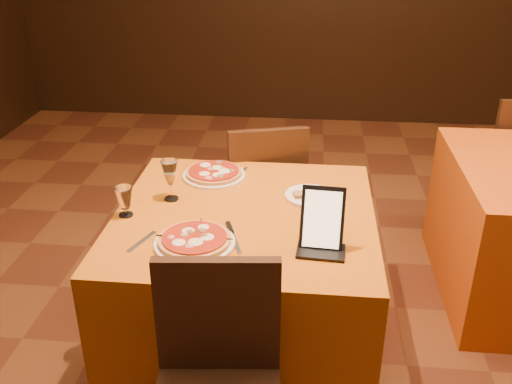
# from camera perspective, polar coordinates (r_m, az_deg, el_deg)

# --- Properties ---
(floor) EXTENTS (6.00, 7.00, 0.01)m
(floor) POSITION_cam_1_polar(r_m,az_deg,el_deg) (2.83, 7.04, -16.40)
(floor) COLOR #5E2D19
(floor) RESTS_ON ground
(main_table) EXTENTS (1.10, 1.10, 0.75)m
(main_table) POSITION_cam_1_polar(r_m,az_deg,el_deg) (2.63, -1.05, -9.29)
(main_table) COLOR #B45A0B
(main_table) RESTS_ON floor
(chair_main_far) EXTENTS (0.45, 0.45, 0.91)m
(chair_main_far) POSITION_cam_1_polar(r_m,az_deg,el_deg) (3.26, 0.54, -0.16)
(chair_main_far) COLOR black
(chair_main_far) RESTS_ON floor
(chair_side_far) EXTENTS (0.45, 0.45, 0.91)m
(chair_side_far) POSITION_cam_1_polar(r_m,az_deg,el_deg) (4.07, 24.11, 3.00)
(chair_side_far) COLOR black
(chair_side_far) RESTS_ON floor
(pizza_near) EXTENTS (0.31, 0.31, 0.03)m
(pizza_near) POSITION_cam_1_polar(r_m,az_deg,el_deg) (2.21, -6.16, -4.92)
(pizza_near) COLOR white
(pizza_near) RESTS_ON main_table
(pizza_far) EXTENTS (0.30, 0.30, 0.03)m
(pizza_far) POSITION_cam_1_polar(r_m,az_deg,el_deg) (2.76, -4.23, 1.81)
(pizza_far) COLOR white
(pizza_far) RESTS_ON main_table
(cutlet_dish) EXTENTS (0.22, 0.22, 0.03)m
(cutlet_dish) POSITION_cam_1_polar(r_m,az_deg,el_deg) (2.57, 5.41, -0.27)
(cutlet_dish) COLOR white
(cutlet_dish) RESTS_ON main_table
(wine_glass) EXTENTS (0.10, 0.10, 0.19)m
(wine_glass) POSITION_cam_1_polar(r_m,az_deg,el_deg) (2.53, -8.56, 1.19)
(wine_glass) COLOR #D5B479
(wine_glass) RESTS_ON main_table
(water_glass) EXTENTS (0.07, 0.07, 0.13)m
(water_glass) POSITION_cam_1_polar(r_m,az_deg,el_deg) (2.44, -13.00, -0.95)
(water_glass) COLOR silver
(water_glass) RESTS_ON main_table
(tablet) EXTENTS (0.17, 0.11, 0.23)m
(tablet) POSITION_cam_1_polar(r_m,az_deg,el_deg) (2.15, 6.65, -2.63)
(tablet) COLOR black
(tablet) RESTS_ON main_table
(knife) EXTENTS (0.09, 0.21, 0.01)m
(knife) POSITION_cam_1_polar(r_m,az_deg,el_deg) (2.24, -2.22, -4.74)
(knife) COLOR #ABA9B0
(knife) RESTS_ON main_table
(fork_near) EXTENTS (0.08, 0.17, 0.01)m
(fork_near) POSITION_cam_1_polar(r_m,az_deg,el_deg) (2.26, -11.34, -4.88)
(fork_near) COLOR silver
(fork_near) RESTS_ON main_table
(fork_far) EXTENTS (0.04, 0.14, 0.01)m
(fork_far) POSITION_cam_1_polar(r_m,az_deg,el_deg) (2.79, -1.37, 1.90)
(fork_far) COLOR silver
(fork_far) RESTS_ON main_table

